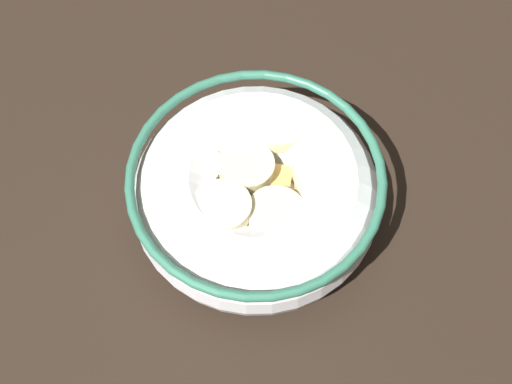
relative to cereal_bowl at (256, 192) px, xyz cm
name	(u,v)px	position (x,y,z in cm)	size (l,w,h in cm)	color
ground_plane	(256,219)	(0.02, -0.01, -3.92)	(100.69, 100.69, 2.00)	black
cereal_bowl	(256,192)	(0.00, 0.00, 0.00)	(15.61, 15.61, 5.38)	white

